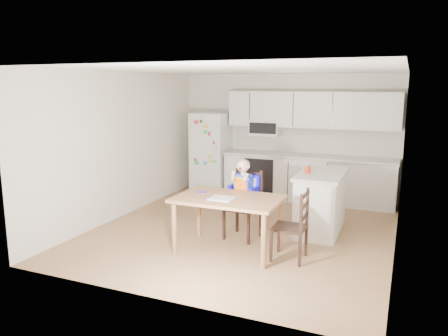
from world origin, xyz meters
TOP-DOWN VIEW (x-y plane):
  - room at (0.00, 0.48)m, footprint 4.52×5.01m
  - refrigerator at (-1.55, 2.15)m, footprint 0.72×0.70m
  - kitchen_run at (0.50, 2.24)m, footprint 3.37×0.62m
  - kitchen_island at (1.13, 0.43)m, footprint 0.67×1.28m
  - red_cup at (0.93, 0.29)m, footprint 0.08×0.08m
  - dining_table at (0.11, -0.91)m, footprint 1.44×0.93m
  - napkin at (0.06, -1.02)m, footprint 0.33×0.28m
  - toddler_spoon at (-0.35, -0.81)m, footprint 0.12×0.06m
  - chair_booster at (0.11, -0.29)m, footprint 0.51×0.51m
  - chair_side at (1.05, -0.86)m, footprint 0.42×0.42m

SIDE VIEW (x-z plane):
  - kitchen_island at x=1.13m, z-range 0.00..0.95m
  - chair_side at x=1.05m, z-range 0.06..1.01m
  - dining_table at x=0.11m, z-range 0.28..1.05m
  - chair_booster at x=0.11m, z-range 0.12..1.33m
  - napkin at x=0.06m, z-range 0.77..0.78m
  - toddler_spoon at x=-0.35m, z-range 0.77..0.79m
  - refrigerator at x=-1.55m, z-range 0.00..1.70m
  - kitchen_run at x=0.50m, z-range -0.20..1.95m
  - red_cup at x=0.93m, z-range 0.95..1.05m
  - room at x=0.00m, z-range -0.01..2.51m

